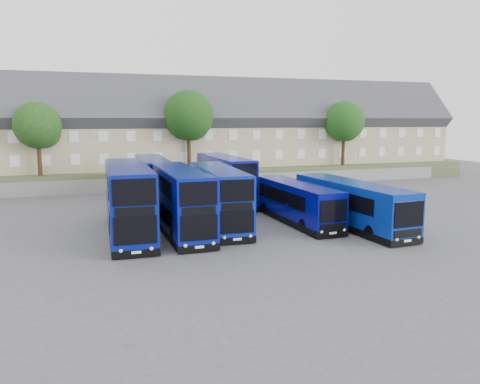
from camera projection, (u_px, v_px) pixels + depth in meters
The scene contains 15 objects.
ground at pixel (243, 242), 30.22m from camera, with size 120.00×120.00×0.00m, color #4A4A4F.
retaining_wall at pixel (175, 183), 52.62m from camera, with size 70.00×0.40×1.50m, color slate.
earth_bank at pixel (161, 172), 61.96m from camera, with size 80.00×20.00×2.00m, color #414D2B.
terrace_row at pixel (212, 129), 59.21m from camera, with size 66.00×10.40×11.20m.
dd_front_left at pixel (128, 201), 31.80m from camera, with size 3.06×12.06×4.76m.
dd_front_mid at pixel (180, 202), 32.48m from camera, with size 2.63×11.20×4.44m.
dd_front_right at pixel (219, 198), 34.27m from camera, with size 3.15×11.01×4.32m.
dd_rear_left at pixel (153, 182), 42.94m from camera, with size 2.82×10.94×4.32m.
dd_rear_right at pixel (225, 181), 43.89m from camera, with size 2.81×11.10×4.39m.
coach_east_a at pixel (296, 203), 35.94m from camera, with size 2.60×11.20×3.04m.
coach_east_b at pixel (351, 205), 34.35m from camera, with size 3.31×12.29×3.32m.
tree_west at pixel (39, 127), 48.38m from camera, with size 4.80×4.80×7.65m.
tree_mid at pixel (190, 117), 53.66m from camera, with size 5.76×5.76×9.18m.
tree_east at pixel (345, 123), 59.50m from camera, with size 5.12×5.12×8.16m.
tree_far at pixel (356, 120), 67.88m from camera, with size 5.44×5.44×8.67m.
Camera 1 is at (-9.42, -27.81, 7.86)m, focal length 35.00 mm.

